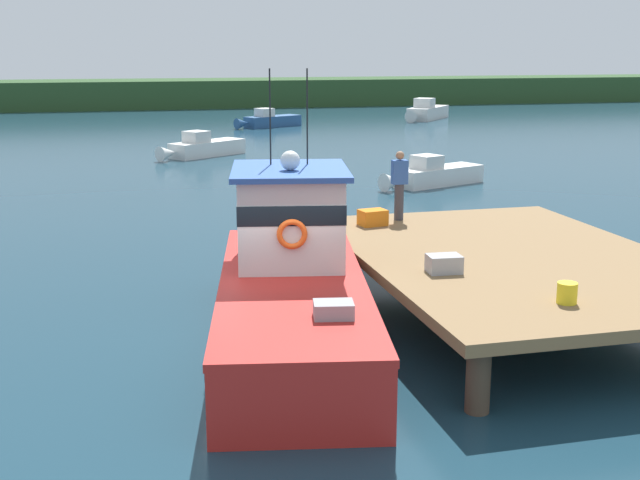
{
  "coord_description": "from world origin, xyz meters",
  "views": [
    {
      "loc": [
        -2.71,
        -14.31,
        5.16
      ],
      "look_at": [
        1.2,
        1.32,
        1.4
      ],
      "focal_mm": 46.19,
      "sensor_mm": 36.0,
      "label": 1
    }
  ],
  "objects_px": {
    "deckhand_by_the_boat": "(399,184)",
    "mooring_buoy_channel_marker": "(241,143)",
    "main_fishing_boat": "(292,281)",
    "bait_bucket": "(567,293)",
    "moored_boat_off_the_point": "(433,175)",
    "moored_boat_near_channel": "(269,120)",
    "moored_boat_far_left": "(202,148)",
    "mooring_buoy_spare_mooring": "(256,220)",
    "crate_single_far": "(444,264)",
    "moored_boat_mid_harbor": "(426,112)",
    "crate_stack_mid_dock": "(373,218)"
  },
  "relations": [
    {
      "from": "bait_bucket",
      "to": "mooring_buoy_channel_marker",
      "type": "relative_size",
      "value": 0.88
    },
    {
      "from": "crate_single_far",
      "to": "moored_boat_near_channel",
      "type": "relative_size",
      "value": 0.12
    },
    {
      "from": "bait_bucket",
      "to": "moored_boat_far_left",
      "type": "xyz_separation_m",
      "value": [
        -2.71,
        29.08,
        -0.93
      ]
    },
    {
      "from": "moored_boat_off_the_point",
      "to": "deckhand_by_the_boat",
      "type": "bearing_deg",
      "value": -115.42
    },
    {
      "from": "main_fishing_boat",
      "to": "deckhand_by_the_boat",
      "type": "distance_m",
      "value": 5.28
    },
    {
      "from": "mooring_buoy_channel_marker",
      "to": "bait_bucket",
      "type": "bearing_deg",
      "value": -89.66
    },
    {
      "from": "main_fishing_boat",
      "to": "mooring_buoy_channel_marker",
      "type": "xyz_separation_m",
      "value": [
        3.65,
        29.95,
        -0.81
      ]
    },
    {
      "from": "crate_single_far",
      "to": "mooring_buoy_spare_mooring",
      "type": "xyz_separation_m",
      "value": [
        -1.76,
        9.96,
        -1.13
      ]
    },
    {
      "from": "deckhand_by_the_boat",
      "to": "mooring_buoy_channel_marker",
      "type": "bearing_deg",
      "value": 89.51
    },
    {
      "from": "bait_bucket",
      "to": "deckhand_by_the_boat",
      "type": "distance_m",
      "value": 6.9
    },
    {
      "from": "crate_stack_mid_dock",
      "to": "moored_boat_near_channel",
      "type": "xyz_separation_m",
      "value": [
        4.49,
        37.12,
        -0.95
      ]
    },
    {
      "from": "moored_boat_far_left",
      "to": "mooring_buoy_spare_mooring",
      "type": "distance_m",
      "value": 16.91
    },
    {
      "from": "moored_boat_far_left",
      "to": "mooring_buoy_spare_mooring",
      "type": "relative_size",
      "value": 9.82
    },
    {
      "from": "deckhand_by_the_boat",
      "to": "bait_bucket",
      "type": "bearing_deg",
      "value": -86.53
    },
    {
      "from": "moored_boat_near_channel",
      "to": "main_fishing_boat",
      "type": "bearing_deg",
      "value": -99.97
    },
    {
      "from": "crate_stack_mid_dock",
      "to": "moored_boat_far_left",
      "type": "distance_m",
      "value": 22.74
    },
    {
      "from": "main_fishing_boat",
      "to": "moored_boat_mid_harbor",
      "type": "distance_m",
      "value": 47.8
    },
    {
      "from": "moored_boat_near_channel",
      "to": "moored_boat_off_the_point",
      "type": "bearing_deg",
      "value": -86.2
    },
    {
      "from": "main_fishing_boat",
      "to": "mooring_buoy_spare_mooring",
      "type": "bearing_deg",
      "value": 84.43
    },
    {
      "from": "moored_boat_near_channel",
      "to": "mooring_buoy_spare_mooring",
      "type": "xyz_separation_m",
      "value": [
        -6.23,
        -31.37,
        -0.2
      ]
    },
    {
      "from": "crate_single_far",
      "to": "moored_boat_off_the_point",
      "type": "xyz_separation_m",
      "value": [
        6.16,
        15.99,
        -0.95
      ]
    },
    {
      "from": "deckhand_by_the_boat",
      "to": "moored_boat_far_left",
      "type": "distance_m",
      "value": 22.4
    },
    {
      "from": "moored_boat_mid_harbor",
      "to": "moored_boat_near_channel",
      "type": "relative_size",
      "value": 1.14
    },
    {
      "from": "crate_stack_mid_dock",
      "to": "deckhand_by_the_boat",
      "type": "xyz_separation_m",
      "value": [
        0.79,
        0.44,
        0.68
      ]
    },
    {
      "from": "crate_single_far",
      "to": "mooring_buoy_channel_marker",
      "type": "bearing_deg",
      "value": 88.15
    },
    {
      "from": "crate_stack_mid_dock",
      "to": "mooring_buoy_spare_mooring",
      "type": "xyz_separation_m",
      "value": [
        -1.74,
        5.75,
        -1.15
      ]
    },
    {
      "from": "mooring_buoy_spare_mooring",
      "to": "mooring_buoy_channel_marker",
      "type": "bearing_deg",
      "value": 82.45
    },
    {
      "from": "moored_boat_mid_harbor",
      "to": "moored_boat_off_the_point",
      "type": "bearing_deg",
      "value": -110.76
    },
    {
      "from": "crate_stack_mid_dock",
      "to": "moored_boat_far_left",
      "type": "relative_size",
      "value": 0.13
    },
    {
      "from": "moored_boat_off_the_point",
      "to": "mooring_buoy_channel_marker",
      "type": "relative_size",
      "value": 12.12
    },
    {
      "from": "moored_boat_off_the_point",
      "to": "main_fishing_boat",
      "type": "bearing_deg",
      "value": -120.09
    },
    {
      "from": "moored_boat_mid_harbor",
      "to": "moored_boat_near_channel",
      "type": "distance_m",
      "value": 12.81
    },
    {
      "from": "crate_stack_mid_dock",
      "to": "main_fishing_boat",
      "type": "bearing_deg",
      "value": -127.58
    },
    {
      "from": "main_fishing_boat",
      "to": "moored_boat_off_the_point",
      "type": "bearing_deg",
      "value": 59.91
    },
    {
      "from": "deckhand_by_the_boat",
      "to": "mooring_buoy_spare_mooring",
      "type": "height_order",
      "value": "deckhand_by_the_boat"
    },
    {
      "from": "mooring_buoy_spare_mooring",
      "to": "mooring_buoy_channel_marker",
      "type": "relative_size",
      "value": 1.21
    },
    {
      "from": "bait_bucket",
      "to": "moored_boat_near_channel",
      "type": "bearing_deg",
      "value": 85.68
    },
    {
      "from": "bait_bucket",
      "to": "mooring_buoy_spare_mooring",
      "type": "xyz_separation_m",
      "value": [
        -2.95,
        12.17,
        -1.13
      ]
    },
    {
      "from": "bait_bucket",
      "to": "deckhand_by_the_boat",
      "type": "xyz_separation_m",
      "value": [
        -0.42,
        6.86,
        0.69
      ]
    },
    {
      "from": "crate_single_far",
      "to": "deckhand_by_the_boat",
      "type": "height_order",
      "value": "deckhand_by_the_boat"
    },
    {
      "from": "crate_stack_mid_dock",
      "to": "mooring_buoy_channel_marker",
      "type": "relative_size",
      "value": 1.55
    },
    {
      "from": "moored_boat_off_the_point",
      "to": "moored_boat_near_channel",
      "type": "height_order",
      "value": "moored_boat_near_channel"
    },
    {
      "from": "bait_bucket",
      "to": "moored_boat_mid_harbor",
      "type": "height_order",
      "value": "moored_boat_mid_harbor"
    },
    {
      "from": "bait_bucket",
      "to": "moored_boat_near_channel",
      "type": "xyz_separation_m",
      "value": [
        3.29,
        43.53,
        -0.94
      ]
    },
    {
      "from": "main_fishing_boat",
      "to": "mooring_buoy_spare_mooring",
      "type": "distance_m",
      "value": 9.26
    },
    {
      "from": "main_fishing_boat",
      "to": "moored_boat_off_the_point",
      "type": "xyz_separation_m",
      "value": [
        8.81,
        15.21,
        -0.6
      ]
    },
    {
      "from": "crate_stack_mid_dock",
      "to": "moored_boat_off_the_point",
      "type": "distance_m",
      "value": 13.34
    },
    {
      "from": "deckhand_by_the_boat",
      "to": "moored_boat_mid_harbor",
      "type": "relative_size",
      "value": 0.29
    },
    {
      "from": "moored_boat_off_the_point",
      "to": "moored_boat_near_channel",
      "type": "relative_size",
      "value": 0.96
    },
    {
      "from": "moored_boat_mid_harbor",
      "to": "crate_stack_mid_dock",
      "type": "bearing_deg",
      "value": -112.86
    }
  ]
}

